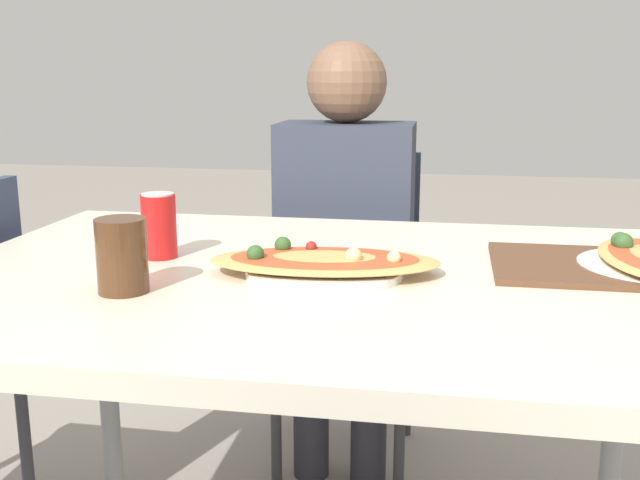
{
  "coord_description": "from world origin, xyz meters",
  "views": [
    {
      "loc": [
        0.23,
        -1.27,
        1.13
      ],
      "look_at": [
        0.01,
        -0.0,
        0.83
      ],
      "focal_mm": 42.0,
      "sensor_mm": 36.0,
      "label": 1
    }
  ],
  "objects_px": {
    "chair_far_seated": "(350,286)",
    "soda_can": "(159,226)",
    "person_seated": "(345,226)",
    "drink_glass": "(122,256)",
    "pizza_main": "(324,264)",
    "dining_table": "(315,307)"
  },
  "relations": [
    {
      "from": "soda_can",
      "to": "dining_table",
      "type": "bearing_deg",
      "value": -9.72
    },
    {
      "from": "dining_table",
      "to": "soda_can",
      "type": "bearing_deg",
      "value": 170.28
    },
    {
      "from": "chair_far_seated",
      "to": "drink_glass",
      "type": "xyz_separation_m",
      "value": [
        -0.24,
        -0.99,
        0.33
      ]
    },
    {
      "from": "person_seated",
      "to": "pizza_main",
      "type": "bearing_deg",
      "value": 95.14
    },
    {
      "from": "pizza_main",
      "to": "soda_can",
      "type": "relative_size",
      "value": 3.4
    },
    {
      "from": "person_seated",
      "to": "pizza_main",
      "type": "height_order",
      "value": "person_seated"
    },
    {
      "from": "chair_far_seated",
      "to": "pizza_main",
      "type": "bearing_deg",
      "value": 94.43
    },
    {
      "from": "chair_far_seated",
      "to": "drink_glass",
      "type": "distance_m",
      "value": 1.07
    },
    {
      "from": "chair_far_seated",
      "to": "soda_can",
      "type": "relative_size",
      "value": 7.12
    },
    {
      "from": "pizza_main",
      "to": "soda_can",
      "type": "xyz_separation_m",
      "value": [
        -0.33,
        0.07,
        0.04
      ]
    },
    {
      "from": "pizza_main",
      "to": "drink_glass",
      "type": "xyz_separation_m",
      "value": [
        -0.3,
        -0.16,
        0.04
      ]
    },
    {
      "from": "chair_far_seated",
      "to": "pizza_main",
      "type": "height_order",
      "value": "chair_far_seated"
    },
    {
      "from": "soda_can",
      "to": "drink_glass",
      "type": "distance_m",
      "value": 0.23
    },
    {
      "from": "chair_far_seated",
      "to": "soda_can",
      "type": "bearing_deg",
      "value": 70.63
    },
    {
      "from": "dining_table",
      "to": "pizza_main",
      "type": "distance_m",
      "value": 0.09
    },
    {
      "from": "person_seated",
      "to": "drink_glass",
      "type": "relative_size",
      "value": 9.85
    },
    {
      "from": "dining_table",
      "to": "chair_far_seated",
      "type": "distance_m",
      "value": 0.84
    },
    {
      "from": "pizza_main",
      "to": "drink_glass",
      "type": "relative_size",
      "value": 3.49
    },
    {
      "from": "dining_table",
      "to": "soda_can",
      "type": "distance_m",
      "value": 0.34
    },
    {
      "from": "soda_can",
      "to": "pizza_main",
      "type": "bearing_deg",
      "value": -11.2
    },
    {
      "from": "chair_far_seated",
      "to": "person_seated",
      "type": "height_order",
      "value": "person_seated"
    },
    {
      "from": "pizza_main",
      "to": "chair_far_seated",
      "type": "bearing_deg",
      "value": 94.43
    }
  ]
}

